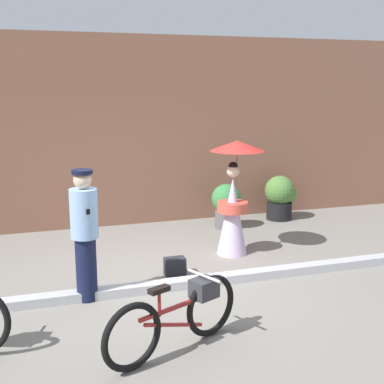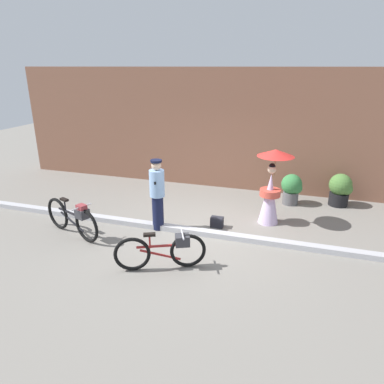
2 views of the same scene
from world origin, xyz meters
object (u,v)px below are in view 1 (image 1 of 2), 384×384
object	(u,v)px
bicycle_near_officer	(179,314)
person_officer	(85,232)
person_with_parasol	(234,196)
potted_plant_by_door	(227,204)
backpack_on_pavement	(175,266)
potted_plant_small	(280,196)

from	to	relation	value
bicycle_near_officer	person_officer	distance (m)	1.79
person_with_parasol	potted_plant_by_door	xyz separation A→B (m)	(0.46, 1.42, -0.47)
potted_plant_by_door	backpack_on_pavement	bearing A→B (deg)	-128.03
bicycle_near_officer	potted_plant_small	world-z (taller)	potted_plant_small
bicycle_near_officer	potted_plant_by_door	bearing A→B (deg)	62.38
potted_plant_small	person_officer	bearing A→B (deg)	-145.81
person_with_parasol	potted_plant_by_door	world-z (taller)	person_with_parasol
person_officer	potted_plant_small	xyz separation A→B (m)	(4.14, 2.81, -0.41)
bicycle_near_officer	person_officer	xyz separation A→B (m)	(-0.75, 1.54, 0.50)
person_officer	potted_plant_by_door	distance (m)	3.85
potted_plant_by_door	backpack_on_pavement	size ratio (longest dim) A/B	2.89
person_officer	person_with_parasol	size ratio (longest dim) A/B	0.91
potted_plant_small	backpack_on_pavement	bearing A→B (deg)	-140.79
potted_plant_small	person_with_parasol	bearing A→B (deg)	-135.20
backpack_on_pavement	person_with_parasol	bearing A→B (deg)	28.78
bicycle_near_officer	potted_plant_small	distance (m)	5.52
person_with_parasol	potted_plant_by_door	size ratio (longest dim) A/B	2.15
backpack_on_pavement	person_officer	bearing A→B (deg)	-159.39
bicycle_near_officer	person_officer	size ratio (longest dim) A/B	0.95
person_officer	person_with_parasol	bearing A→B (deg)	24.59
potted_plant_by_door	potted_plant_small	xyz separation A→B (m)	(1.26, 0.29, 0.00)
potted_plant_small	backpack_on_pavement	xyz separation A→B (m)	(-2.86, -2.33, -0.34)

